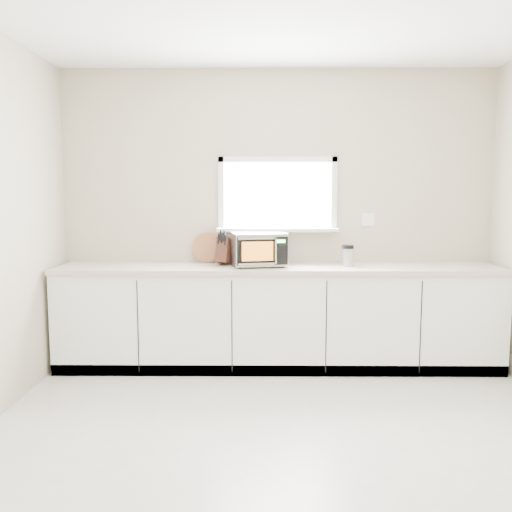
{
  "coord_description": "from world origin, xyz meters",
  "views": [
    {
      "loc": [
        -0.16,
        -3.09,
        1.57
      ],
      "look_at": [
        -0.2,
        1.55,
        1.03
      ],
      "focal_mm": 38.0,
      "sensor_mm": 36.0,
      "label": 1
    }
  ],
  "objects": [
    {
      "name": "cutting_board",
      "position": [
        -0.66,
        1.94,
        1.06
      ],
      "size": [
        0.28,
        0.07,
        0.28
      ],
      "primitive_type": "cylinder",
      "rotation": [
        1.4,
        0.0,
        0.0
      ],
      "color": "#A06E3E",
      "rests_on": "countertop"
    },
    {
      "name": "countertop",
      "position": [
        0.0,
        1.69,
        0.9
      ],
      "size": [
        3.92,
        0.64,
        0.04
      ],
      "primitive_type": "cube",
      "color": "beige",
      "rests_on": "cabinets"
    },
    {
      "name": "coffee_grinder",
      "position": [
        0.62,
        1.7,
        1.02
      ],
      "size": [
        0.13,
        0.13,
        0.19
      ],
      "rotation": [
        0.0,
        0.0,
        0.24
      ],
      "color": "#B2B5BA",
      "rests_on": "countertop"
    },
    {
      "name": "knife_block",
      "position": [
        -0.49,
        1.76,
        1.06
      ],
      "size": [
        0.16,
        0.24,
        0.32
      ],
      "rotation": [
        0.0,
        0.0,
        -0.26
      ],
      "color": "#4D271B",
      "rests_on": "countertop"
    },
    {
      "name": "ground",
      "position": [
        0.0,
        0.0,
        0.0
      ],
      "size": [
        4.0,
        4.0,
        0.0
      ],
      "primitive_type": "plane",
      "color": "beige",
      "rests_on": "ground"
    },
    {
      "name": "microwave",
      "position": [
        -0.17,
        1.69,
        1.08
      ],
      "size": [
        0.52,
        0.45,
        0.3
      ],
      "rotation": [
        0.0,
        0.0,
        0.2
      ],
      "color": "black",
      "rests_on": "countertop"
    },
    {
      "name": "cabinets",
      "position": [
        0.0,
        1.7,
        0.44
      ],
      "size": [
        3.92,
        0.6,
        0.88
      ],
      "primitive_type": "cube",
      "color": "white",
      "rests_on": "ground"
    },
    {
      "name": "back_wall",
      "position": [
        0.0,
        2.0,
        1.36
      ],
      "size": [
        4.0,
        0.17,
        2.7
      ],
      "color": "#B4AA8F",
      "rests_on": "ground"
    }
  ]
}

